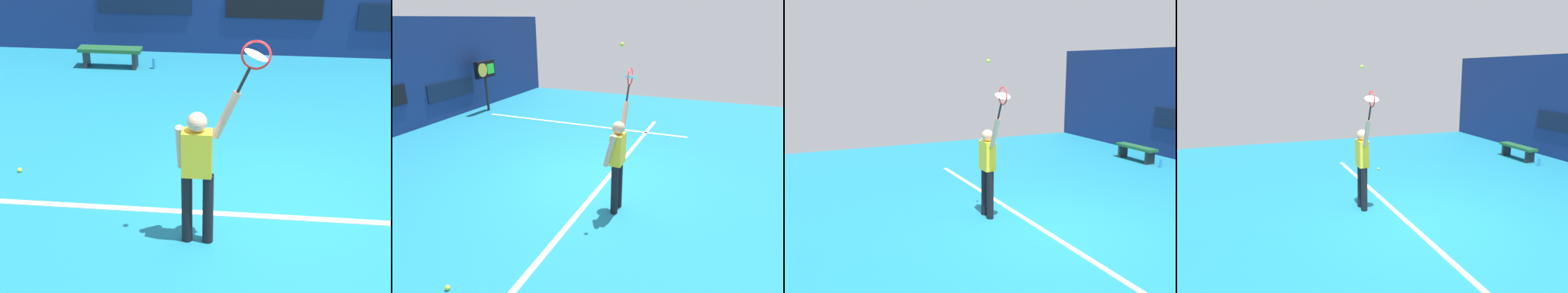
% 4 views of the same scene
% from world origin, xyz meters
% --- Properties ---
extents(ground_plane, '(18.00, 18.00, 0.00)m').
position_xyz_m(ground_plane, '(0.00, 0.00, 0.00)').
color(ground_plane, teal).
extents(sponsor_banner_portside, '(2.20, 0.03, 0.60)m').
position_xyz_m(sponsor_banner_portside, '(-3.00, 6.54, 1.22)').
color(sponsor_banner_portside, '#0C1933').
extents(court_baseline, '(10.00, 0.10, 0.01)m').
position_xyz_m(court_baseline, '(0.00, -0.25, 0.01)').
color(court_baseline, white).
rests_on(court_baseline, ground_plane).
extents(tennis_player, '(0.71, 0.31, 1.96)m').
position_xyz_m(tennis_player, '(-1.02, -0.83, 1.01)').
color(tennis_player, black).
rests_on(tennis_player, ground_plane).
extents(tennis_racket, '(0.41, 0.27, 0.62)m').
position_xyz_m(tennis_racket, '(-0.44, -0.84, 2.32)').
color(tennis_racket, black).
extents(tennis_ball, '(0.07, 0.07, 0.07)m').
position_xyz_m(tennis_ball, '(-1.00, -0.84, 2.94)').
color(tennis_ball, '#CCE033').
extents(court_bench, '(1.40, 0.36, 0.45)m').
position_xyz_m(court_bench, '(-3.58, 5.34, 0.34)').
color(court_bench, '#1E592D').
rests_on(court_bench, ground_plane).
extents(water_bottle, '(0.07, 0.07, 0.24)m').
position_xyz_m(water_bottle, '(-2.60, 5.34, 0.12)').
color(water_bottle, '#338CD8').
rests_on(water_bottle, ground_plane).
extents(spare_ball, '(0.07, 0.07, 0.07)m').
position_xyz_m(spare_ball, '(-3.81, 0.56, 0.03)').
color(spare_ball, '#CCE033').
rests_on(spare_ball, ground_plane).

